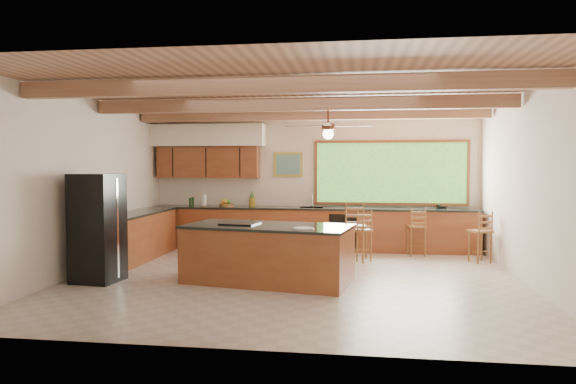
# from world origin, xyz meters

# --- Properties ---
(ground) EXTENTS (7.20, 7.20, 0.00)m
(ground) POSITION_xyz_m (0.00, 0.00, 0.00)
(ground) COLOR #C1B2A0
(ground) RESTS_ON ground
(room_shell) EXTENTS (7.27, 6.54, 3.02)m
(room_shell) POSITION_xyz_m (-0.17, 0.65, 2.21)
(room_shell) COLOR beige
(room_shell) RESTS_ON ground
(counter_run) EXTENTS (7.12, 3.10, 1.27)m
(counter_run) POSITION_xyz_m (-0.82, 2.52, 0.46)
(counter_run) COLOR brown
(counter_run) RESTS_ON ground
(island) EXTENTS (2.75, 1.64, 0.92)m
(island) POSITION_xyz_m (-0.39, -0.28, 0.45)
(island) COLOR brown
(island) RESTS_ON ground
(refrigerator) EXTENTS (0.73, 0.71, 1.70)m
(refrigerator) POSITION_xyz_m (-3.05, -0.62, 0.85)
(refrigerator) COLOR black
(refrigerator) RESTS_ON ground
(bar_stool_a) EXTENTS (0.41, 0.41, 1.12)m
(bar_stool_a) POSITION_xyz_m (0.94, 1.54, 0.67)
(bar_stool_a) COLOR brown
(bar_stool_a) RESTS_ON ground
(bar_stool_b) EXTENTS (0.40, 0.40, 0.99)m
(bar_stool_b) POSITION_xyz_m (2.18, 2.40, 0.58)
(bar_stool_b) COLOR brown
(bar_stool_b) RESTS_ON ground
(bar_stool_c) EXTENTS (0.44, 0.44, 0.97)m
(bar_stool_c) POSITION_xyz_m (1.08, 1.72, 0.58)
(bar_stool_c) COLOR brown
(bar_stool_c) RESTS_ON ground
(bar_stool_d) EXTENTS (0.46, 0.46, 0.98)m
(bar_stool_d) POSITION_xyz_m (3.29, 1.80, 0.58)
(bar_stool_d) COLOR brown
(bar_stool_d) RESTS_ON ground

